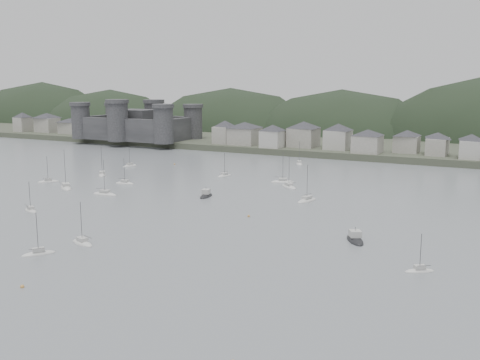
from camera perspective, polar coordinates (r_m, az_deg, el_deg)
The scene contains 9 objects.
ground at distance 102.45m, azimuth -20.26°, elevation -9.87°, with size 900.00×900.00×0.00m, color slate.
far_shore_land at distance 367.24m, azimuth 16.27°, elevation 4.65°, with size 900.00×250.00×3.00m, color #383D2D.
forested_ridge at distance 342.75m, azimuth 16.08°, elevation 2.14°, with size 851.55×103.94×102.57m.
castle at distance 311.33m, azimuth -10.67°, elevation 5.71°, with size 66.00×43.00×20.00m.
waterfront_town at distance 249.09m, azimuth 22.53°, elevation 3.52°, with size 451.48×28.46×12.92m.
moored_fleet at distance 154.68m, azimuth -2.74°, elevation -2.50°, with size 254.25×165.21×13.57m.
motor_launch_near at distance 122.30m, azimuth 11.84°, elevation -6.07°, with size 6.95×8.81×4.01m.
motor_launch_far at distance 165.50m, azimuth -3.54°, elevation -1.63°, with size 4.27×8.15×3.85m.
mooring_buoys at distance 139.25m, azimuth -11.91°, elevation -4.14°, with size 110.90×134.25×0.70m.
Camera 1 is at (72.93, -63.46, 33.92)m, focal length 41.14 mm.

